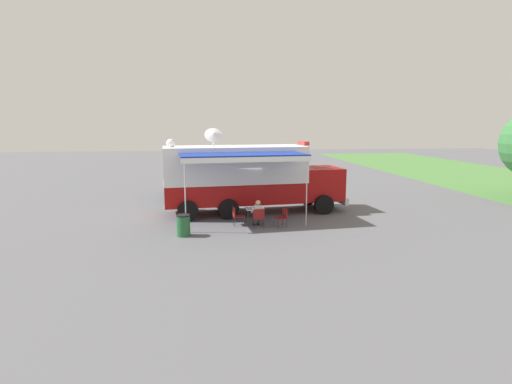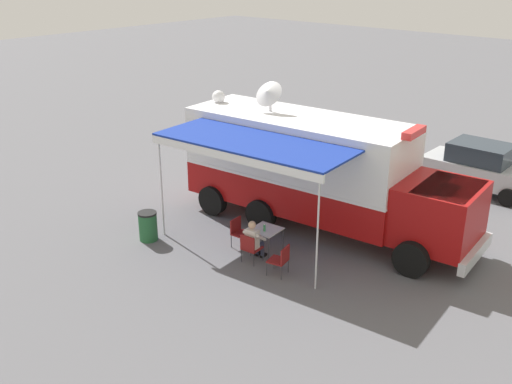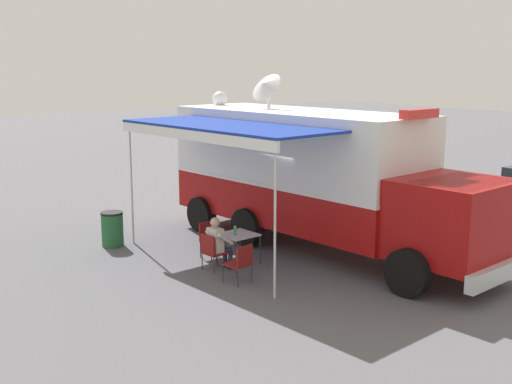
{
  "view_description": "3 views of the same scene",
  "coord_description": "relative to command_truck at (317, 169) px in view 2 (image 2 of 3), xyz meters",
  "views": [
    {
      "loc": [
        21.11,
        -1.63,
        4.69
      ],
      "look_at": [
        2.02,
        0.84,
        1.44
      ],
      "focal_mm": 28.92,
      "sensor_mm": 36.0,
      "label": 1
    },
    {
      "loc": [
        14.17,
        10.77,
        8.12
      ],
      "look_at": [
        1.66,
        -0.3,
        1.41
      ],
      "focal_mm": 41.55,
      "sensor_mm": 36.0,
      "label": 2
    },
    {
      "loc": [
        10.66,
        12.67,
        4.63
      ],
      "look_at": [
        1.15,
        -0.22,
        1.45
      ],
      "focal_mm": 44.64,
      "sensor_mm": 36.0,
      "label": 3
    }
  ],
  "objects": [
    {
      "name": "ground_plane",
      "position": [
        0.04,
        -0.75,
        -1.94
      ],
      "size": [
        100.0,
        100.0,
        0.0
      ],
      "primitive_type": "plane",
      "color": "#5B5B60"
    },
    {
      "name": "lot_stripe",
      "position": [
        -2.69,
        -0.43,
        -1.94
      ],
      "size": [
        0.57,
        4.79,
        0.01
      ],
      "primitive_type": "cube",
      "rotation": [
        0.0,
        0.0,
        0.09
      ],
      "color": "silver",
      "rests_on": "ground"
    },
    {
      "name": "command_truck",
      "position": [
        0.0,
        0.0,
        0.0
      ],
      "size": [
        5.56,
        9.68,
        4.53
      ],
      "color": "#9E0F0F",
      "rests_on": "ground"
    },
    {
      "name": "folding_table",
      "position": [
        2.4,
        -0.04,
        -1.27
      ],
      "size": [
        0.87,
        0.87,
        0.73
      ],
      "color": "silver",
      "rests_on": "ground"
    },
    {
      "name": "water_bottle",
      "position": [
        2.52,
        0.01,
        -1.11
      ],
      "size": [
        0.07,
        0.07,
        0.22
      ],
      "color": "#3F9959",
      "rests_on": "folding_table"
    },
    {
      "name": "folding_chair_at_table",
      "position": [
        3.2,
        0.06,
        -1.43
      ],
      "size": [
        0.52,
        0.52,
        0.87
      ],
      "color": "maroon",
      "rests_on": "ground"
    },
    {
      "name": "folding_chair_beside_table",
      "position": [
        2.64,
        -0.89,
        -1.43
      ],
      "size": [
        0.52,
        0.52,
        0.87
      ],
      "color": "maroon",
      "rests_on": "ground"
    },
    {
      "name": "folding_chair_spare_by_truck",
      "position": [
        3.17,
        1.16,
        -1.43
      ],
      "size": [
        0.57,
        0.57,
        0.87
      ],
      "color": "maroon",
      "rests_on": "ground"
    },
    {
      "name": "seated_responder",
      "position": [
        3.02,
        0.05,
        -1.29
      ],
      "size": [
        0.69,
        0.59,
        1.25
      ],
      "color": "silver",
      "rests_on": "ground"
    },
    {
      "name": "trash_bin",
      "position": [
        4.17,
        -3.24,
        -1.49
      ],
      "size": [
        0.57,
        0.57,
        0.91
      ],
      "color": "#235B33",
      "rests_on": "ground"
    },
    {
      "name": "car_behind_truck",
      "position": [
        -6.62,
        2.67,
        -1.06
      ],
      "size": [
        2.06,
        4.22,
        1.76
      ],
      "color": "#B2B5BA",
      "rests_on": "ground"
    },
    {
      "name": "car_far_corner",
      "position": [
        -5.24,
        -3.72,
        -1.06
      ],
      "size": [
        4.23,
        2.08,
        1.76
      ],
      "color": "navy",
      "rests_on": "ground"
    }
  ]
}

